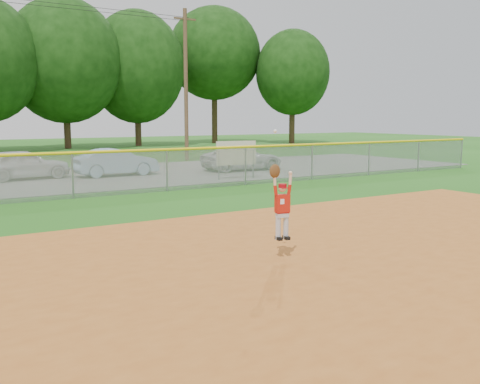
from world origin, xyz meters
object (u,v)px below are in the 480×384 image
Objects in this scene: car_blue at (116,162)px; car_white_b at (242,159)px; sponsor_sign at (236,154)px; car_white_a at (23,164)px; ballplayer at (281,202)px.

car_blue reaches higher than car_white_b.
sponsor_sign is (-2.21, -3.03, 0.48)m from car_white_b.
sponsor_sign is at bearing -135.66° from car_blue.
sponsor_sign is (4.00, -3.83, 0.44)m from car_blue.
car_white_a is at bearing 149.75° from sponsor_sign.
car_white_b is (10.00, -1.51, -0.07)m from car_white_a.
car_white_a is at bearing 96.28° from ballplayer.
car_white_b is 3.78m from sponsor_sign.
car_white_b is at bearing -104.56° from car_white_a.
sponsor_sign is at bearing 62.36° from ballplayer.
car_white_a is 10.11m from car_white_b.
car_white_b is at bearing 53.94° from sponsor_sign.
ballplayer reaches higher than car_blue.
car_white_b is at bearing -99.19° from car_blue.
car_white_a is 9.03m from sponsor_sign.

